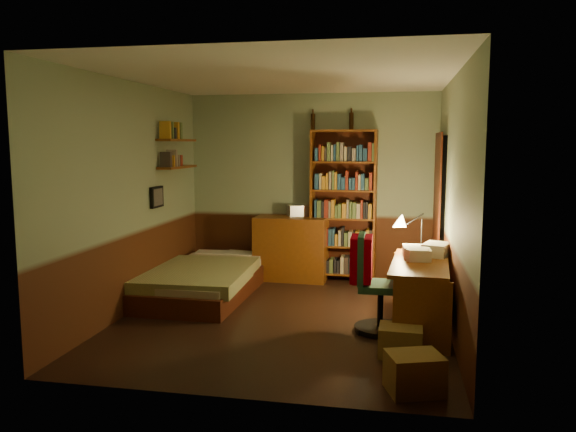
% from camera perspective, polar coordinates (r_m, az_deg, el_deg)
% --- Properties ---
extents(floor, '(3.50, 4.00, 0.02)m').
position_cam_1_polar(floor, '(6.28, -0.44, -10.39)').
color(floor, black).
rests_on(floor, ground).
extents(ceiling, '(3.50, 4.00, 0.02)m').
position_cam_1_polar(ceiling, '(6.02, -0.46, 14.09)').
color(ceiling, silver).
rests_on(ceiling, wall_back).
extents(wall_back, '(3.50, 0.02, 2.60)m').
position_cam_1_polar(wall_back, '(7.98, 2.40, 3.01)').
color(wall_back, gray).
rests_on(wall_back, ground).
extents(wall_left, '(0.02, 4.00, 2.60)m').
position_cam_1_polar(wall_left, '(6.59, -15.65, 1.82)').
color(wall_left, gray).
rests_on(wall_left, ground).
extents(wall_right, '(0.02, 4.00, 2.60)m').
position_cam_1_polar(wall_right, '(5.92, 16.49, 1.20)').
color(wall_right, gray).
rests_on(wall_right, ground).
extents(wall_front, '(3.50, 0.02, 2.60)m').
position_cam_1_polar(wall_front, '(4.07, -6.03, -1.20)').
color(wall_front, gray).
rests_on(wall_front, ground).
extents(doorway, '(0.06, 0.90, 2.00)m').
position_cam_1_polar(doorway, '(7.24, 15.12, -0.07)').
color(doorway, black).
rests_on(doorway, ground).
extents(door_trim, '(0.02, 0.98, 2.08)m').
position_cam_1_polar(door_trim, '(7.24, 14.84, -0.07)').
color(door_trim, '#3F190C').
rests_on(door_trim, ground).
extents(bed, '(1.19, 2.17, 0.64)m').
position_cam_1_polar(bed, '(7.23, -8.53, -5.38)').
color(bed, olive).
rests_on(bed, ground).
extents(dresser, '(1.02, 0.53, 0.89)m').
position_cam_1_polar(dresser, '(7.90, 0.34, -3.29)').
color(dresser, brown).
rests_on(dresser, ground).
extents(mini_stereo, '(0.35, 0.32, 0.16)m').
position_cam_1_polar(mini_stereo, '(7.92, 1.05, 0.57)').
color(mini_stereo, '#B2B2B7').
rests_on(mini_stereo, dresser).
extents(bookshelf, '(0.91, 0.32, 2.09)m').
position_cam_1_polar(bookshelf, '(7.79, 5.64, 1.00)').
color(bookshelf, brown).
rests_on(bookshelf, ground).
extents(bottle_left, '(0.07, 0.07, 0.22)m').
position_cam_1_polar(bottle_left, '(7.91, 2.54, 9.53)').
color(bottle_left, black).
rests_on(bottle_left, bookshelf).
extents(bottle_right, '(0.07, 0.07, 0.24)m').
position_cam_1_polar(bottle_right, '(7.85, 6.45, 9.55)').
color(bottle_right, black).
rests_on(bottle_right, bookshelf).
extents(desk, '(0.64, 1.37, 0.72)m').
position_cam_1_polar(desk, '(5.93, 13.18, -7.94)').
color(desk, brown).
rests_on(desk, ground).
extents(paper_stack, '(0.35, 0.40, 0.13)m').
position_cam_1_polar(paper_stack, '(6.20, 14.84, -3.30)').
color(paper_stack, silver).
rests_on(paper_stack, desk).
extents(desk_lamp, '(0.21, 0.21, 0.57)m').
position_cam_1_polar(desk_lamp, '(6.46, 13.44, -0.87)').
color(desk_lamp, black).
rests_on(desk_lamp, desk).
extents(office_chair, '(0.46, 0.41, 0.91)m').
position_cam_1_polar(office_chair, '(5.80, 9.40, -7.23)').
color(office_chair, '#2A573E').
rests_on(office_chair, ground).
extents(red_jacket, '(0.28, 0.42, 0.45)m').
position_cam_1_polar(red_jacket, '(5.87, 7.38, -0.22)').
color(red_jacket, '#B40014').
rests_on(red_jacket, office_chair).
extents(wall_shelf_lower, '(0.20, 0.90, 0.03)m').
position_cam_1_polar(wall_shelf_lower, '(7.52, -11.16, 4.90)').
color(wall_shelf_lower, brown).
rests_on(wall_shelf_lower, wall_left).
extents(wall_shelf_upper, '(0.20, 0.90, 0.03)m').
position_cam_1_polar(wall_shelf_upper, '(7.51, -11.22, 7.57)').
color(wall_shelf_upper, brown).
rests_on(wall_shelf_upper, wall_left).
extents(framed_picture, '(0.04, 0.32, 0.26)m').
position_cam_1_polar(framed_picture, '(7.11, -13.19, 1.89)').
color(framed_picture, black).
rests_on(framed_picture, wall_left).
extents(cardboard_box_a, '(0.49, 0.44, 0.30)m').
position_cam_1_polar(cardboard_box_a, '(4.58, 12.71, -15.31)').
color(cardboard_box_a, olive).
rests_on(cardboard_box_a, ground).
extents(cardboard_box_b, '(0.40, 0.33, 0.27)m').
position_cam_1_polar(cardboard_box_b, '(5.28, 11.35, -12.34)').
color(cardboard_box_b, olive).
rests_on(cardboard_box_b, ground).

